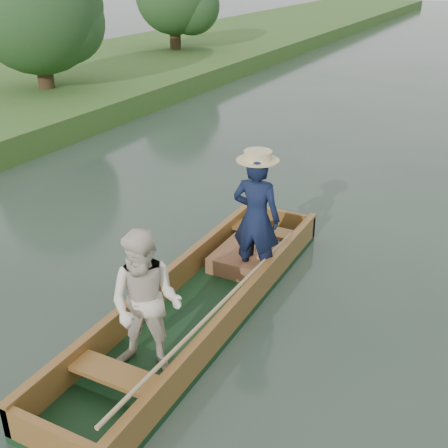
% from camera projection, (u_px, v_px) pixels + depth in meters
% --- Properties ---
extents(ground, '(120.00, 120.00, 0.00)m').
position_uv_depth(ground, '(201.00, 315.00, 6.71)').
color(ground, '#283D30').
rests_on(ground, ground).
extents(trees_far, '(22.73, 15.32, 4.49)m').
position_uv_depth(trees_far, '(421.00, 25.00, 12.67)').
color(trees_far, '#47331E').
rests_on(trees_far, ground).
extents(punt, '(1.14, 5.00, 1.78)m').
position_uv_depth(punt, '(204.00, 279.00, 6.39)').
color(punt, '#133318').
rests_on(punt, ground).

